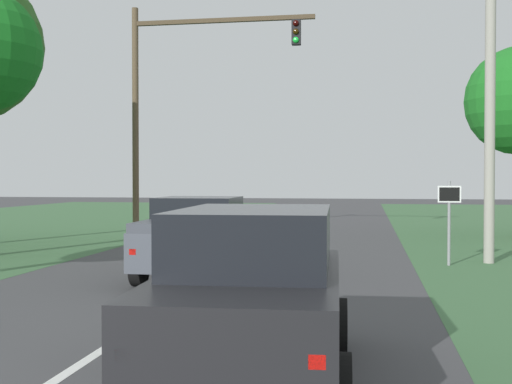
{
  "coord_description": "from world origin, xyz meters",
  "views": [
    {
      "loc": [
        3.52,
        -4.15,
        2.32
      ],
      "look_at": [
        0.2,
        15.26,
        1.9
      ],
      "focal_mm": 45.88,
      "sensor_mm": 36.0,
      "label": 1
    }
  ],
  "objects_px": {
    "traffic_light": "(177,89)",
    "utility_pole_right": "(490,106)",
    "keep_moving_sign": "(449,211)",
    "pickup_truck_lead": "(200,236)",
    "red_suv_near": "(254,291)"
  },
  "relations": [
    {
      "from": "utility_pole_right",
      "to": "red_suv_near",
      "type": "bearing_deg",
      "value": -112.14
    },
    {
      "from": "traffic_light",
      "to": "utility_pole_right",
      "type": "height_order",
      "value": "traffic_light"
    },
    {
      "from": "utility_pole_right",
      "to": "pickup_truck_lead",
      "type": "bearing_deg",
      "value": -151.92
    },
    {
      "from": "red_suv_near",
      "to": "keep_moving_sign",
      "type": "relative_size",
      "value": 2.0
    },
    {
      "from": "pickup_truck_lead",
      "to": "utility_pole_right",
      "type": "distance_m",
      "value": 8.73
    },
    {
      "from": "traffic_light",
      "to": "keep_moving_sign",
      "type": "xyz_separation_m",
      "value": [
        9.22,
        -5.87,
        -4.23
      ]
    },
    {
      "from": "pickup_truck_lead",
      "to": "utility_pole_right",
      "type": "height_order",
      "value": "utility_pole_right"
    },
    {
      "from": "pickup_truck_lead",
      "to": "keep_moving_sign",
      "type": "xyz_separation_m",
      "value": [
        5.99,
        3.1,
        0.49
      ]
    },
    {
      "from": "red_suv_near",
      "to": "pickup_truck_lead",
      "type": "relative_size",
      "value": 0.89
    },
    {
      "from": "traffic_light",
      "to": "utility_pole_right",
      "type": "xyz_separation_m",
      "value": [
        10.36,
        -5.16,
        -1.41
      ]
    },
    {
      "from": "pickup_truck_lead",
      "to": "keep_moving_sign",
      "type": "bearing_deg",
      "value": 27.33
    },
    {
      "from": "traffic_light",
      "to": "utility_pole_right",
      "type": "bearing_deg",
      "value": -26.48
    },
    {
      "from": "utility_pole_right",
      "to": "keep_moving_sign",
      "type": "bearing_deg",
      "value": -148.18
    },
    {
      "from": "red_suv_near",
      "to": "traffic_light",
      "type": "bearing_deg",
      "value": 109.5
    },
    {
      "from": "keep_moving_sign",
      "to": "utility_pole_right",
      "type": "xyz_separation_m",
      "value": [
        1.14,
        0.71,
        2.83
      ]
    }
  ]
}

